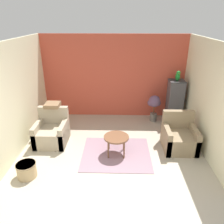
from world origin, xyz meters
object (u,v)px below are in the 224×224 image
object	(u,v)px
wicker_basket	(27,170)
potted_plant	(154,104)
coffee_table	(116,138)
armchair_left	(52,133)
armchair_right	(179,138)
parrot	(178,76)
birdcage	(175,102)

from	to	relation	value
wicker_basket	potted_plant	bearing A→B (deg)	42.44
potted_plant	coffee_table	bearing A→B (deg)	-121.66
armchair_left	armchair_right	distance (m)	3.30
armchair_right	wicker_basket	size ratio (longest dim) A/B	2.19
parrot	wicker_basket	bearing A→B (deg)	-143.21
coffee_table	wicker_basket	bearing A→B (deg)	-154.77
birdcage	potted_plant	size ratio (longest dim) A/B	1.59
armchair_left	parrot	world-z (taller)	parrot
potted_plant	wicker_basket	distance (m)	4.13
birdcage	armchair_right	bearing A→B (deg)	-97.29
coffee_table	potted_plant	world-z (taller)	potted_plant
armchair_right	potted_plant	xyz separation A→B (m)	(-0.42, 1.57, 0.29)
birdcage	parrot	bearing A→B (deg)	90.00
armchair_right	potted_plant	size ratio (longest dim) A/B	1.06
armchair_right	parrot	size ratio (longest dim) A/B	3.03
armchair_left	parrot	bearing A→B (deg)	21.12
coffee_table	armchair_left	size ratio (longest dim) A/B	0.67
armchair_right	birdcage	world-z (taller)	birdcage
wicker_basket	armchair_right	bearing A→B (deg)	19.25
armchair_left	potted_plant	xyz separation A→B (m)	(2.88, 1.39, 0.29)
birdcage	coffee_table	bearing A→B (deg)	-133.99
armchair_left	birdcage	size ratio (longest dim) A/B	0.67
coffee_table	armchair_left	world-z (taller)	armchair_left
armchair_right	wicker_basket	world-z (taller)	armchair_right
coffee_table	armchair_right	distance (m)	1.63
armchair_right	birdcage	distance (m)	1.58
armchair_right	wicker_basket	distance (m)	3.66
coffee_table	birdcage	bearing A→B (deg)	46.01
armchair_left	birdcage	distance (m)	3.76
parrot	wicker_basket	distance (m)	4.74
armchair_left	wicker_basket	xyz separation A→B (m)	(-0.16, -1.38, -0.12)
parrot	wicker_basket	xyz separation A→B (m)	(-3.65, -2.73, -1.32)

